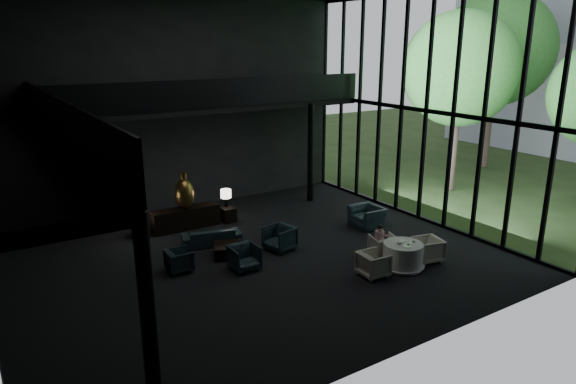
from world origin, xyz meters
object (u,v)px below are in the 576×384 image
sofa (211,235)px  window_armchair (368,213)px  dining_chair_west (373,263)px  dining_table (403,257)px  console (185,218)px  dining_chair_north (383,246)px  lounge_armchair_east (280,236)px  dining_chair_east (428,248)px  side_table_right (228,215)px  table_lamp_left (140,209)px  lounge_armchair_west (179,260)px  child (380,234)px  coffee_table (229,250)px  bronze_urn (184,193)px  table_lamp_right (226,194)px  side_table_left (140,230)px  lounge_armchair_south (244,256)px

sofa → window_armchair: (5.37, -1.43, 0.17)m
window_armchair → dining_chair_west: (-2.53, -3.16, -0.12)m
window_armchair → dining_table: window_armchair is taller
console → dining_chair_north: console is taller
lounge_armchair_east → dining_chair_east: bearing=34.2°
side_table_right → dining_table: dining_table is taller
side_table_right → dining_chair_north: dining_chair_north is taller
table_lamp_left → lounge_armchair_west: (0.13, -3.12, -0.69)m
console → window_armchair: (5.53, -3.28, 0.13)m
table_lamp_left → child: bearing=-44.1°
coffee_table → dining_chair_east: 6.01m
bronze_urn → lounge_armchair_east: bronze_urn is taller
table_lamp_right → coffee_table: bearing=-115.0°
dining_table → dining_chair_west: 1.08m
sofa → dining_table: dining_table is taller
side_table_left → table_lamp_right: table_lamp_right is taller
bronze_urn → lounge_armchair_east: 3.90m
side_table_right → dining_chair_east: (3.45, -6.39, 0.14)m
table_lamp_right → window_armchair: 5.15m
table_lamp_left → side_table_right: 3.29m
sofa → dining_chair_east: size_ratio=2.11×
sofa → window_armchair: window_armchair is taller
lounge_armchair_south → table_lamp_left: bearing=114.3°
side_table_right → lounge_armchair_west: lounge_armchair_west is taller
bronze_urn → coffee_table: size_ratio=1.48×
bronze_urn → lounge_armchair_west: size_ratio=1.94×
bronze_urn → lounge_armchair_east: (1.78, -3.37, -0.84)m
coffee_table → table_lamp_left: bearing=121.6°
bronze_urn → lounge_armchair_east: bearing=-62.2°
table_lamp_left → sofa: table_lamp_left is taller
coffee_table → dining_table: (3.89, -3.48, 0.14)m
table_lamp_right → dining_table: (2.48, -6.50, -0.67)m
lounge_armchair_east → dining_chair_east: (3.27, -3.11, -0.06)m
child → side_table_left: bearing=-44.7°
dining_chair_north → coffee_table: bearing=-16.5°
table_lamp_right → window_armchair: bearing=-40.0°
console → window_armchair: 6.43m
lounge_armchair_west → dining_chair_north: 6.10m
lounge_armchair_east → coffee_table: 1.66m
side_table_left → dining_chair_west: 7.92m
side_table_left → dining_table: bearing=-48.9°
side_table_right → dining_table: size_ratio=0.41×
lounge_armchair_east → lounge_armchair_south: bearing=-79.0°
dining_table → dining_chair_west: bearing=177.5°
table_lamp_right → lounge_armchair_east: table_lamp_right is taller
table_lamp_left → side_table_right: (3.20, -0.05, -0.75)m
lounge_armchair_west → dining_table: bearing=-118.9°
side_table_right → dining_chair_west: size_ratio=0.68×
table_lamp_left → coffee_table: table_lamp_left is taller
sofa → lounge_armchair_west: size_ratio=2.61×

